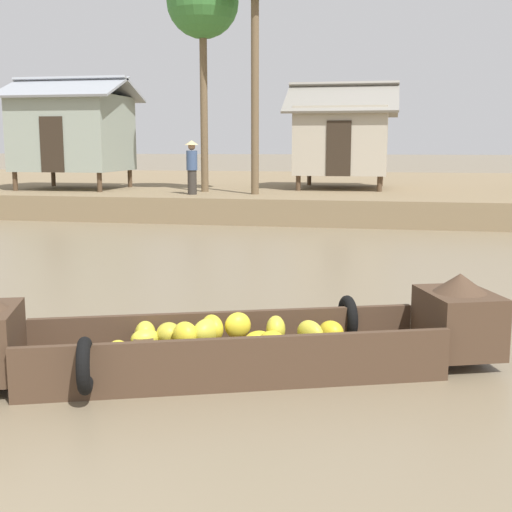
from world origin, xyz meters
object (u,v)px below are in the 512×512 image
banana_boat (231,341)px  palm_tree_far (203,4)px  stilt_house_left (73,131)px  vendor_person (192,164)px  stilt_house_mid_left (343,139)px

banana_boat → palm_tree_far: (-4.45, 15.16, 6.33)m
stilt_house_left → vendor_person: stilt_house_left is taller
banana_boat → palm_tree_far: bearing=106.3°
palm_tree_far → vendor_person: palm_tree_far is taller
banana_boat → stilt_house_mid_left: stilt_house_mid_left is taller
vendor_person → stilt_house_mid_left: bearing=42.5°
stilt_house_mid_left → stilt_house_left: bearing=-166.8°
stilt_house_left → palm_tree_far: palm_tree_far is taller
palm_tree_far → stilt_house_left: bearing=174.0°
banana_boat → vendor_person: (-4.49, 13.83, 1.35)m
stilt_house_mid_left → palm_tree_far: palm_tree_far is taller
banana_boat → stilt_house_mid_left: size_ratio=1.36×
vendor_person → stilt_house_left: bearing=159.1°
stilt_house_mid_left → palm_tree_far: bearing=-148.3°
stilt_house_left → palm_tree_far: 6.26m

